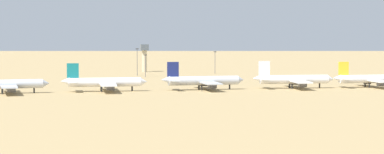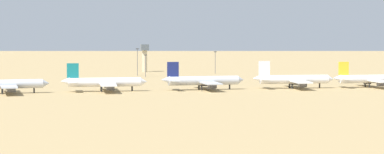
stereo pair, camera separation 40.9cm
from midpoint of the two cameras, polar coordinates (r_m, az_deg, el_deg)
The scene contains 13 objects.
ground at distance 357.00m, azimuth 1.25°, elevation -1.18°, with size 4000.00×4000.00×0.00m, color tan.
ridge_center at distance 1260.11m, azimuth -10.92°, elevation 5.11°, with size 392.70×341.42×129.36m, color slate.
ridge_east at distance 1415.76m, azimuth 4.07°, elevation 4.75°, with size 384.98×253.27×117.10m, color slate.
ridge_far_east at distance 1570.21m, azimuth 10.60°, elevation 4.92°, with size 310.46×266.24×135.49m, color slate.
parked_jet_navy_2 at distance 363.93m, azimuth -13.37°, elevation -0.51°, with size 39.44×33.20×13.03m.
parked_jet_teal_3 at distance 368.12m, azimuth -6.40°, elevation -0.38°, with size 40.07×33.66×13.25m.
parked_jet_navy_4 at distance 375.44m, azimuth 0.75°, elevation -0.27°, with size 40.86×34.28×13.52m.
parked_jet_white_5 at distance 387.64m, azimuth 7.27°, elevation -0.18°, with size 40.75×34.34×13.45m.
parked_jet_yellow_6 at distance 400.92m, azimuth 12.64°, elevation -0.14°, with size 38.82×32.46×12.86m.
control_tower at distance 527.41m, azimuth -3.47°, elevation 1.57°, with size 5.20×5.20×18.53m.
light_pole_west at distance 509.62m, azimuth 1.65°, elevation 1.19°, with size 1.80×0.50×14.32m.
light_pole_mid at distance 486.98m, azimuth -4.00°, elevation 1.22°, with size 1.80×0.50×16.84m.
light_pole_east at distance 472.51m, azimuth -3.41°, elevation 0.95°, with size 1.80×0.50×13.53m.
Camera 1 is at (-82.39, -346.10, 29.65)m, focal length 74.00 mm.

